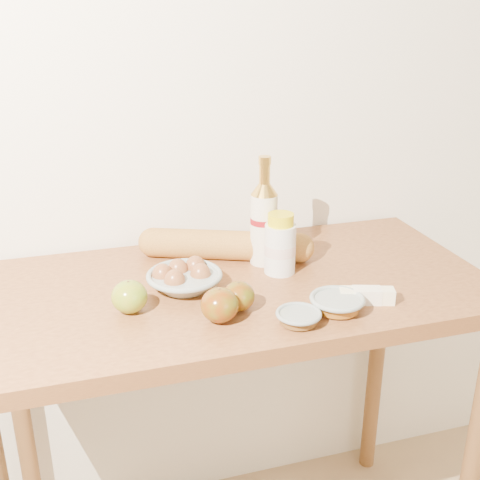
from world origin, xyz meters
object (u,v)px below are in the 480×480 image
object	(u,v)px
cream_bottle	(280,245)
egg_bowl	(184,278)
baguette	(225,245)
bourbon_bottle	(264,221)
table	(236,328)

from	to	relation	value
cream_bottle	egg_bowl	world-z (taller)	cream_bottle
egg_bowl	baguette	size ratio (longest dim) A/B	0.48
cream_bottle	bourbon_bottle	bearing A→B (deg)	112.15
table	egg_bowl	size ratio (longest dim) A/B	5.54
bourbon_bottle	cream_bottle	distance (m)	0.08
bourbon_bottle	egg_bowl	distance (m)	0.25
egg_bowl	baguette	xyz separation A→B (m)	(0.14, 0.14, 0.01)
table	baguette	world-z (taller)	baguette
bourbon_bottle	baguette	bearing A→B (deg)	146.95
table	bourbon_bottle	xyz separation A→B (m)	(0.10, 0.09, 0.24)
baguette	table	bearing A→B (deg)	-72.89
bourbon_bottle	baguette	distance (m)	0.12
bourbon_bottle	cream_bottle	size ratio (longest dim) A/B	1.82
bourbon_bottle	baguette	world-z (taller)	bourbon_bottle
table	bourbon_bottle	distance (m)	0.27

